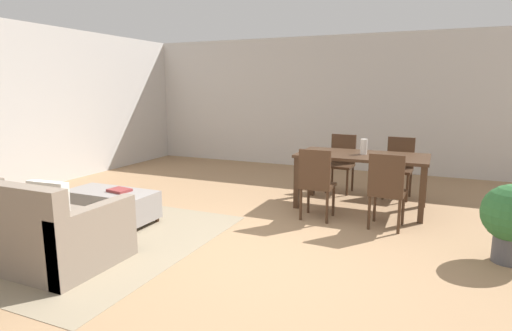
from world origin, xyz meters
name	(u,v)px	position (x,y,z in m)	size (l,w,h in m)	color
ground_plane	(244,257)	(0.00, 0.00, 0.00)	(10.80, 10.80, 0.00)	#9E7A56
wall_back	(349,103)	(0.00, 5.00, 1.35)	(9.00, 0.12, 2.70)	beige
area_rug	(74,236)	(-2.04, -0.23, 0.00)	(3.00, 2.80, 0.01)	gray
couch	(18,229)	(-2.07, -0.87, 0.29)	(2.07, 0.95, 0.86)	gray
ottoman_table	(112,204)	(-2.01, 0.35, 0.23)	(1.15, 0.53, 0.40)	gray
dining_table	(362,161)	(0.75, 2.25, 0.67)	(1.75, 0.90, 0.76)	#422B1C
dining_chair_near_left	(316,180)	(0.32, 1.45, 0.52)	(0.40, 0.40, 0.92)	#422B1C
dining_chair_near_right	(387,187)	(1.18, 1.43, 0.52)	(0.42, 0.42, 0.92)	#422B1C
dining_chair_far_left	(342,160)	(0.29, 3.09, 0.52)	(0.42, 0.42, 0.92)	#422B1C
dining_chair_far_right	(399,164)	(1.18, 3.07, 0.52)	(0.43, 0.43, 0.92)	#422B1C
vase_centerpiece	(364,147)	(0.76, 2.27, 0.87)	(0.09, 0.09, 0.21)	silver
book_on_ottoman	(119,190)	(-1.89, 0.38, 0.41)	(0.26, 0.20, 0.03)	maroon
potted_plant	(512,217)	(2.38, 0.93, 0.46)	(0.55, 0.55, 0.77)	#4C4C51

